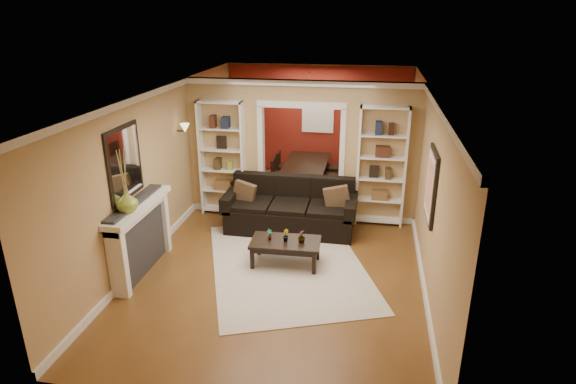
% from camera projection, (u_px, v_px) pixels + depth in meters
% --- Properties ---
extents(floor, '(8.00, 8.00, 0.00)m').
position_uv_depth(floor, '(291.00, 240.00, 8.72)').
color(floor, brown).
rests_on(floor, ground).
extents(ceiling, '(8.00, 8.00, 0.00)m').
position_uv_depth(ceiling, '(291.00, 90.00, 7.77)').
color(ceiling, white).
rests_on(ceiling, ground).
extents(wall_back, '(8.00, 0.00, 8.00)m').
position_uv_depth(wall_back, '(318.00, 120.00, 11.93)').
color(wall_back, tan).
rests_on(wall_back, ground).
extents(wall_front, '(8.00, 0.00, 8.00)m').
position_uv_depth(wall_front, '(220.00, 297.00, 4.56)').
color(wall_front, tan).
rests_on(wall_front, ground).
extents(wall_left, '(0.00, 8.00, 8.00)m').
position_uv_depth(wall_left, '(167.00, 162.00, 8.61)').
color(wall_left, tan).
rests_on(wall_left, ground).
extents(wall_right, '(0.00, 8.00, 8.00)m').
position_uv_depth(wall_right, '(426.00, 177.00, 7.88)').
color(wall_right, tan).
rests_on(wall_right, ground).
extents(partition_wall, '(4.50, 0.15, 2.70)m').
position_uv_depth(partition_wall, '(301.00, 150.00, 9.35)').
color(partition_wall, tan).
rests_on(partition_wall, floor).
extents(red_back_panel, '(4.44, 0.04, 2.64)m').
position_uv_depth(red_back_panel, '(318.00, 122.00, 11.91)').
color(red_back_panel, maroon).
rests_on(red_back_panel, floor).
extents(dining_window, '(0.78, 0.03, 0.98)m').
position_uv_depth(dining_window, '(318.00, 113.00, 11.80)').
color(dining_window, '#8CA5CC').
rests_on(dining_window, wall_back).
extents(area_rug, '(3.39, 3.95, 0.01)m').
position_uv_depth(area_rug, '(288.00, 264.00, 7.87)').
color(area_rug, beige).
rests_on(area_rug, floor).
extents(sofa, '(2.45, 1.06, 0.96)m').
position_uv_depth(sofa, '(290.00, 206.00, 8.98)').
color(sofa, black).
rests_on(sofa, floor).
extents(pillow_left, '(0.42, 0.18, 0.41)m').
position_uv_depth(pillow_left, '(245.00, 194.00, 9.04)').
color(pillow_left, brown).
rests_on(pillow_left, sofa).
extents(pillow_right, '(0.46, 0.16, 0.45)m').
position_uv_depth(pillow_right, '(337.00, 199.00, 8.75)').
color(pillow_right, brown).
rests_on(pillow_right, sofa).
extents(coffee_table, '(1.13, 0.64, 0.42)m').
position_uv_depth(coffee_table, '(286.00, 253.00, 7.82)').
color(coffee_table, black).
rests_on(coffee_table, floor).
extents(plant_left, '(0.11, 0.12, 0.19)m').
position_uv_depth(plant_left, '(270.00, 235.00, 7.75)').
color(plant_left, '#336626').
rests_on(plant_left, coffee_table).
extents(plant_center, '(0.13, 0.14, 0.20)m').
position_uv_depth(plant_center, '(285.00, 235.00, 7.71)').
color(plant_center, '#336626').
rests_on(plant_center, coffee_table).
extents(plant_right, '(0.12, 0.12, 0.21)m').
position_uv_depth(plant_right, '(302.00, 236.00, 7.66)').
color(plant_right, '#336626').
rests_on(plant_right, coffee_table).
extents(bookshelf_left, '(0.90, 0.30, 2.30)m').
position_uv_depth(bookshelf_left, '(222.00, 159.00, 9.52)').
color(bookshelf_left, white).
rests_on(bookshelf_left, floor).
extents(bookshelf_right, '(0.90, 0.30, 2.30)m').
position_uv_depth(bookshelf_right, '(381.00, 167.00, 9.01)').
color(bookshelf_right, white).
rests_on(bookshelf_right, floor).
extents(fireplace, '(0.32, 1.70, 1.16)m').
position_uv_depth(fireplace, '(142.00, 238.00, 7.48)').
color(fireplace, white).
rests_on(fireplace, floor).
extents(vase, '(0.42, 0.42, 0.33)m').
position_uv_depth(vase, '(127.00, 201.00, 6.92)').
color(vase, olive).
rests_on(vase, fireplace).
extents(mirror, '(0.03, 0.95, 1.10)m').
position_uv_depth(mirror, '(124.00, 163.00, 7.07)').
color(mirror, silver).
rests_on(mirror, wall_left).
extents(wall_sconce, '(0.18, 0.18, 0.22)m').
position_uv_depth(wall_sconce, '(182.00, 129.00, 8.93)').
color(wall_sconce, '#FFE0A5').
rests_on(wall_sconce, wall_left).
extents(framed_art, '(0.04, 0.85, 1.05)m').
position_uv_depth(framed_art, '(431.00, 185.00, 6.89)').
color(framed_art, black).
rests_on(framed_art, wall_right).
extents(dining_table, '(1.75, 0.97, 0.61)m').
position_uv_depth(dining_table, '(308.00, 174.00, 11.25)').
color(dining_table, black).
rests_on(dining_table, floor).
extents(dining_chair_nw, '(0.45, 0.45, 0.75)m').
position_uv_depth(dining_chair_nw, '(282.00, 174.00, 11.04)').
color(dining_chair_nw, black).
rests_on(dining_chair_nw, floor).
extents(dining_chair_ne, '(0.50, 0.50, 0.79)m').
position_uv_depth(dining_chair_ne, '(330.00, 176.00, 10.85)').
color(dining_chair_ne, black).
rests_on(dining_chair_ne, floor).
extents(dining_chair_sw, '(0.46, 0.46, 0.75)m').
position_uv_depth(dining_chair_sw, '(287.00, 167.00, 11.59)').
color(dining_chair_sw, black).
rests_on(dining_chair_sw, floor).
extents(dining_chair_se, '(0.53, 0.53, 0.83)m').
position_uv_depth(dining_chair_se, '(332.00, 167.00, 11.40)').
color(dining_chair_se, black).
rests_on(dining_chair_se, floor).
extents(chandelier, '(0.50, 0.50, 0.30)m').
position_uv_depth(chandelier, '(312.00, 102.00, 10.50)').
color(chandelier, '#372019').
rests_on(chandelier, ceiling).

